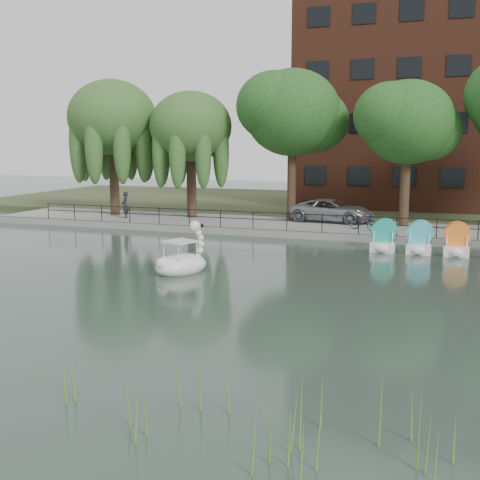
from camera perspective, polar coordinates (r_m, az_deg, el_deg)
The scene contains 16 objects.
ground_plane at distance 21.64m, azimuth -4.82°, elevation -4.94°, with size 120.00×120.00×0.00m, color #3A4D44.
promenade at distance 36.51m, azimuth 5.58°, elevation 1.21°, with size 40.00×6.00×0.40m, color gray.
kerb at distance 33.69m, azimuth 4.36°, elevation 0.54°, with size 40.00×0.25×0.40m, color gray.
land_strip at distance 50.12m, azimuth 9.48°, elevation 3.30°, with size 60.00×22.00×0.36m, color #47512D.
railing at distance 33.75m, azimuth 4.47°, elevation 2.18°, with size 32.00×0.05×1.00m.
apartment_building at distance 49.25m, azimuth 18.04°, elevation 13.57°, with size 20.00×10.07×18.00m.
willow_left at distance 41.72m, azimuth -12.03°, elevation 11.24°, with size 5.88×5.88×9.01m.
willow_mid at distance 39.57m, azimuth -4.69°, elevation 10.62°, with size 5.32×5.32×8.15m.
broadleaf_center at distance 38.38m, azimuth 5.01°, elevation 11.88°, with size 6.00×6.00×9.25m.
broadleaf_right at distance 36.70m, azimuth 15.61°, elevation 10.64°, with size 5.40×5.40×8.32m.
minivan at distance 37.67m, azimuth 8.71°, elevation 2.94°, with size 5.82×2.68×1.62m, color gray.
bicycle at distance 34.47m, azimuth 11.62°, elevation 1.76°, with size 1.72×0.60×1.00m, color gray.
pedestrian at distance 39.71m, azimuth -10.84°, elevation 3.47°, with size 0.71×0.48×1.98m, color black.
swan_boat at distance 24.88m, azimuth -5.51°, elevation -2.01°, with size 2.35×2.83×2.06m.
pedal_boat_row at distance 30.48m, azimuth 21.45°, elevation -0.23°, with size 9.65×1.70×1.40m.
reed_bank at distance 12.62m, azimuth -14.66°, elevation -12.95°, with size 24.00×2.40×1.20m.
Camera 1 is at (8.71, -19.09, 5.31)m, focal length 45.00 mm.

